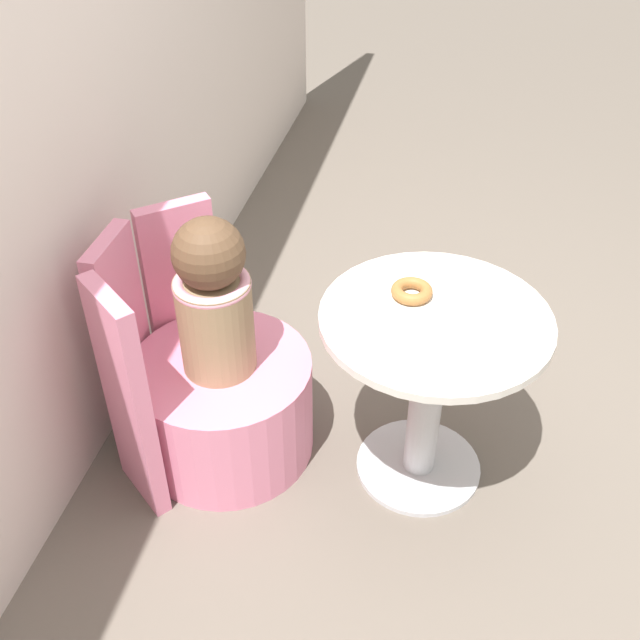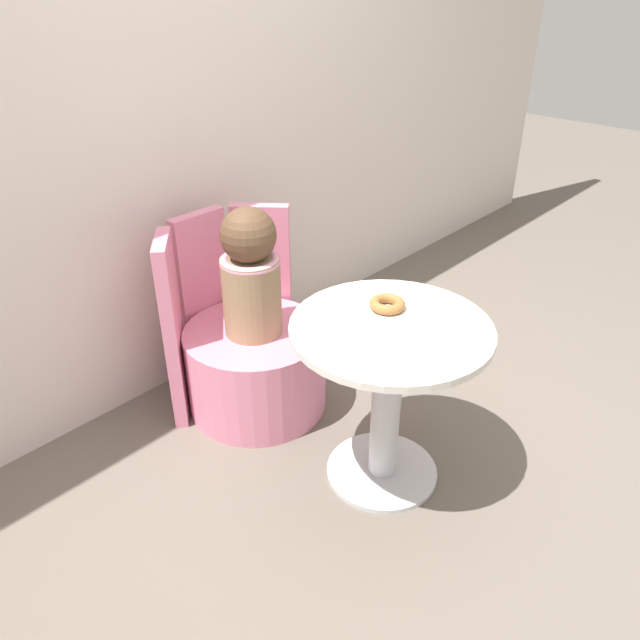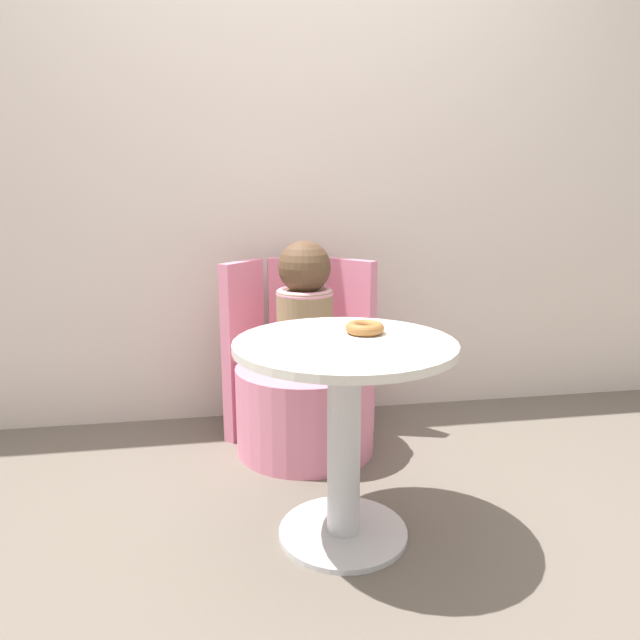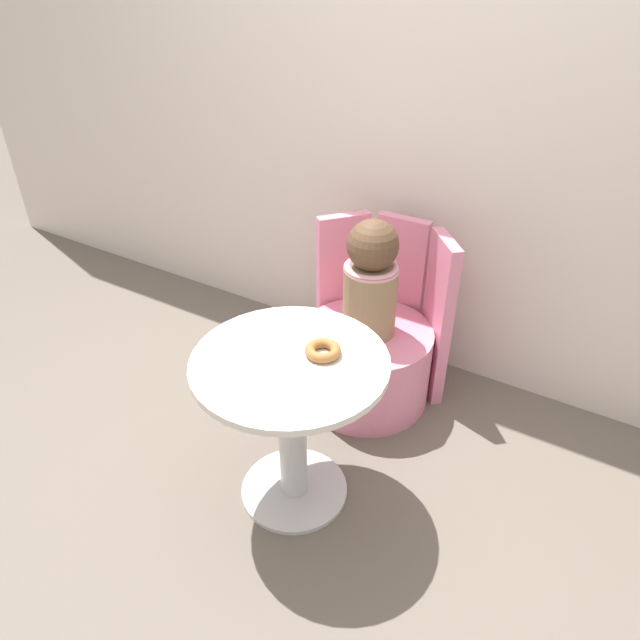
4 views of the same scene
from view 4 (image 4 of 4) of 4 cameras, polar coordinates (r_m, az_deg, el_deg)
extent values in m
plane|color=#665B51|center=(2.26, -3.90, -17.19)|extent=(12.00, 12.00, 0.00)
cube|color=silver|center=(2.50, 10.71, 20.31)|extent=(6.00, 0.06, 2.40)
cylinder|color=silver|center=(2.26, -2.57, -16.51)|extent=(0.40, 0.40, 0.02)
cylinder|color=silver|center=(2.04, -2.78, -11.05)|extent=(0.10, 0.10, 0.58)
cylinder|color=silver|center=(1.85, -3.03, -4.27)|extent=(0.65, 0.65, 0.02)
cylinder|color=pink|center=(2.56, 4.58, -4.37)|extent=(0.57, 0.57, 0.36)
cube|color=pink|center=(2.68, 7.78, 2.57)|extent=(0.24, 0.05, 0.77)
cube|color=pink|center=(2.53, 11.61, 0.05)|extent=(0.19, 0.22, 0.77)
cube|color=pink|center=(2.68, 2.21, 2.89)|extent=(0.19, 0.22, 0.77)
cylinder|color=#937A56|center=(2.37, 4.93, 2.04)|extent=(0.22, 0.22, 0.31)
torus|color=pink|center=(2.30, 5.10, 5.15)|extent=(0.23, 0.23, 0.04)
sphere|color=brown|center=(2.25, 5.23, 7.47)|extent=(0.21, 0.21, 0.21)
torus|color=#9E6633|center=(1.85, 0.29, -3.06)|extent=(0.12, 0.12, 0.03)
camera|label=1|loc=(2.77, -39.78, 29.93)|focal=42.00mm
camera|label=2|loc=(2.24, -56.71, 16.80)|focal=35.00mm
camera|label=3|loc=(1.41, -62.10, -17.20)|focal=32.00mm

